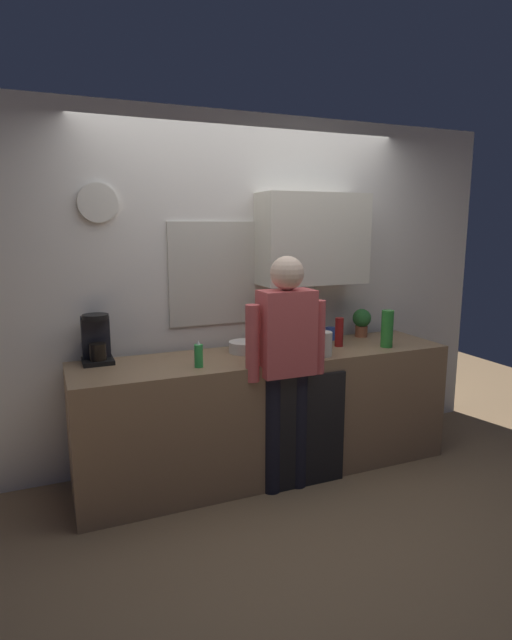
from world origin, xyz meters
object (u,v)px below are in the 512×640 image
at_px(bottle_clear_soda, 387,329).
at_px(person_at_sink, 286,355).
at_px(bottle_red_vinegar, 339,332).
at_px(potted_plant, 362,321).
at_px(bottle_olive_oil, 276,344).
at_px(cup_yellow_cup, 278,343).
at_px(storage_canister, 322,344).
at_px(dish_soap, 199,355).
at_px(mixing_bowl, 244,347).
at_px(bottle_dark_sauce, 310,340).
at_px(cup_blue_mug, 331,334).
at_px(coffee_maker, 96,341).

distance_m(bottle_clear_soda, person_at_sink, 0.93).
height_order(bottle_red_vinegar, potted_plant, potted_plant).
relative_size(bottle_olive_oil, cup_yellow_cup, 2.94).
height_order(bottle_clear_soda, storage_canister, bottle_clear_soda).
xyz_separation_m(bottle_red_vinegar, storage_canister, (-0.26, -0.19, -0.03)).
bearing_deg(potted_plant, dish_soap, -166.19).
relative_size(mixing_bowl, person_at_sink, 0.14).
xyz_separation_m(bottle_dark_sauce, mixing_bowl, (-0.45, 0.17, -0.05)).
bearing_deg(bottle_olive_oil, person_at_sink, -60.41).
xyz_separation_m(bottle_clear_soda, cup_blue_mug, (-0.26, 0.38, -0.09)).
xyz_separation_m(cup_blue_mug, storage_canister, (-0.32, -0.41, 0.03)).
bearing_deg(person_at_sink, coffee_maker, 162.49).
bearing_deg(person_at_sink, cup_blue_mug, 46.08).
relative_size(bottle_clear_soda, person_at_sink, 0.17).
bearing_deg(potted_plant, bottle_olive_oil, -155.34).
bearing_deg(storage_canister, potted_plant, 34.22).
distance_m(bottle_olive_oil, cup_blue_mug, 0.83).
distance_m(bottle_red_vinegar, bottle_clear_soda, 0.36).
height_order(coffee_maker, person_at_sink, person_at_sink).
height_order(mixing_bowl, storage_canister, storage_canister).
xyz_separation_m(mixing_bowl, dish_soap, (-0.41, -0.25, 0.04)).
bearing_deg(cup_blue_mug, bottle_olive_oil, -147.02).
bearing_deg(mixing_bowl, bottle_olive_oil, -73.52).
height_order(cup_blue_mug, person_at_sink, person_at_sink).
bearing_deg(storage_canister, bottle_olive_oil, -174.53).
relative_size(bottle_dark_sauce, storage_canister, 1.06).
bearing_deg(mixing_bowl, coffee_maker, 172.58).
bearing_deg(person_at_sink, bottle_red_vinegar, 34.35).
bearing_deg(cup_blue_mug, potted_plant, 0.54).
bearing_deg(cup_blue_mug, storage_canister, -127.69).
bearing_deg(bottle_clear_soda, storage_canister, -176.33).
bearing_deg(bottle_clear_soda, cup_blue_mug, 124.61).
relative_size(bottle_olive_oil, storage_canister, 1.47).
distance_m(storage_canister, person_at_sink, 0.35).
bearing_deg(coffee_maker, mixing_bowl, -7.42).
relative_size(bottle_dark_sauce, potted_plant, 0.78).
bearing_deg(potted_plant, person_at_sink, -151.08).
bearing_deg(bottle_dark_sauce, potted_plant, 24.21).
relative_size(cup_blue_mug, dish_soap, 0.56).
distance_m(cup_blue_mug, potted_plant, 0.30).
bearing_deg(mixing_bowl, bottle_red_vinegar, -8.25).
bearing_deg(bottle_clear_soda, potted_plant, 85.05).
xyz_separation_m(mixing_bowl, person_at_sink, (0.14, -0.40, 0.02)).
bearing_deg(potted_plant, bottle_red_vinegar, -147.72).
relative_size(bottle_clear_soda, mixing_bowl, 1.27).
bearing_deg(bottle_red_vinegar, mixing_bowl, 171.75).
xyz_separation_m(bottle_dark_sauce, cup_blue_mug, (0.34, 0.28, -0.04)).
xyz_separation_m(bottle_red_vinegar, bottle_clear_soda, (0.32, -0.16, 0.03)).
distance_m(bottle_olive_oil, person_at_sink, 0.10).
xyz_separation_m(coffee_maker, bottle_clear_soda, (2.06, -0.39, -0.01)).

